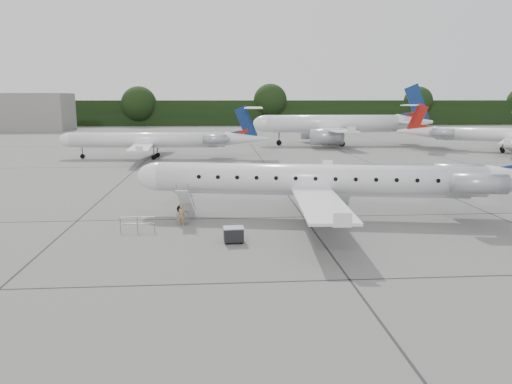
{
  "coord_description": "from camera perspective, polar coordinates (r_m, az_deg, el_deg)",
  "views": [
    {
      "loc": [
        -9.44,
        -31.94,
        8.68
      ],
      "look_at": [
        -6.84,
        1.78,
        2.3
      ],
      "focal_mm": 35.0,
      "sensor_mm": 36.0,
      "label": 1
    }
  ],
  "objects": [
    {
      "name": "airstair",
      "position": [
        35.88,
        -7.98,
        -1.41
      ],
      "size": [
        1.28,
        2.53,
        2.45
      ],
      "primitive_type": null,
      "rotation": [
        0.0,
        0.0,
        -0.18
      ],
      "color": "white",
      "rests_on": "ground"
    },
    {
      "name": "bg_narrowbody",
      "position": [
        94.52,
        8.68,
        8.69
      ],
      "size": [
        31.95,
        23.52,
        11.19
      ],
      "primitive_type": null,
      "rotation": [
        0.0,
        0.0,
        -0.03
      ],
      "color": "white",
      "rests_on": "ground"
    },
    {
      "name": "treeline",
      "position": [
        162.28,
        -1.09,
        9.03
      ],
      "size": [
        260.0,
        4.0,
        8.0
      ],
      "primitive_type": "cube",
      "color": "black",
      "rests_on": "ground"
    },
    {
      "name": "safety_railing",
      "position": [
        33.77,
        -13.4,
        -3.63
      ],
      "size": [
        2.2,
        0.14,
        1.0
      ],
      "primitive_type": null,
      "rotation": [
        0.0,
        0.0,
        0.03
      ],
      "color": "gray",
      "rests_on": "ground"
    },
    {
      "name": "ground",
      "position": [
        34.42,
        11.69,
        -4.15
      ],
      "size": [
        320.0,
        320.0,
        0.0
      ],
      "primitive_type": "plane",
      "color": "slate",
      "rests_on": "ground"
    },
    {
      "name": "main_regional_jet",
      "position": [
        36.69,
        7.09,
        3.14
      ],
      "size": [
        34.03,
        27.19,
        7.83
      ],
      "primitive_type": null,
      "rotation": [
        0.0,
        0.0,
        -0.18
      ],
      "color": "white",
      "rests_on": "ground"
    },
    {
      "name": "bg_regional_right",
      "position": [
        91.04,
        27.19,
        6.48
      ],
      "size": [
        35.96,
        32.55,
        7.73
      ],
      "primitive_type": null,
      "rotation": [
        0.0,
        0.0,
        2.65
      ],
      "color": "white",
      "rests_on": "ground"
    },
    {
      "name": "passenger",
      "position": [
        34.7,
        -8.51,
        -2.64
      ],
      "size": [
        0.65,
        0.55,
        1.5
      ],
      "primitive_type": "imported",
      "rotation": [
        0.0,
        0.0,
        -0.41
      ],
      "color": "#947751",
      "rests_on": "ground"
    },
    {
      "name": "bg_regional_left",
      "position": [
        74.41,
        -12.28,
        6.65
      ],
      "size": [
        30.06,
        22.59,
        7.53
      ],
      "primitive_type": null,
      "rotation": [
        0.0,
        0.0,
        -0.07
      ],
      "color": "white",
      "rests_on": "ground"
    },
    {
      "name": "baggage_cart",
      "position": [
        30.48,
        -2.58,
        -4.87
      ],
      "size": [
        1.22,
        1.01,
        1.02
      ],
      "primitive_type": null,
      "rotation": [
        0.0,
        0.0,
        0.05
      ],
      "color": "black",
      "rests_on": "ground"
    }
  ]
}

